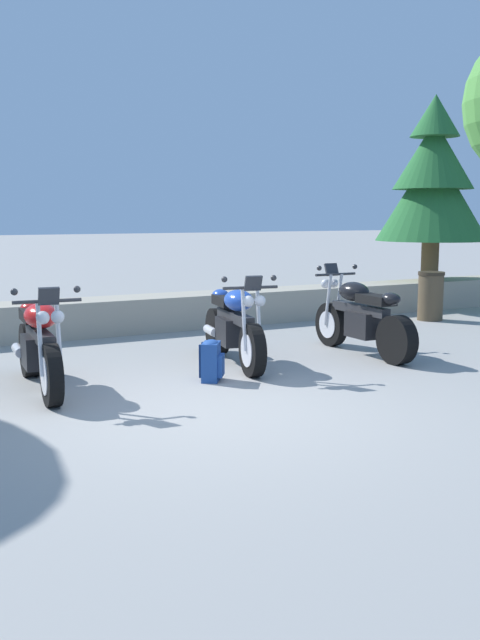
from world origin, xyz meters
The scene contains 8 objects.
ground_plane centered at (0.00, 0.00, 0.00)m, with size 120.00×120.00×0.00m, color gray.
stone_wall centered at (0.00, 4.80, 0.28)m, with size 36.00×0.80×0.55m, color #A89E89.
motorcycle_red_near_left centered at (-1.30, 1.53, 0.49)m, with size 0.67×2.07×1.18m.
motorcycle_blue_centre centered at (1.14, 1.74, 0.49)m, with size 0.70×2.06×1.18m.
motorcycle_black_far_right centered at (2.96, 1.55, 0.49)m, with size 0.67×2.06×1.18m.
rider_backpack centered at (0.51, 1.08, 0.24)m, with size 0.34×0.35×0.47m.
pine_tree_mid_left centered at (7.21, 4.89, 2.53)m, with size 2.20×2.20×3.63m.
trash_bin centered at (5.96, 3.48, 0.43)m, with size 0.46×0.46×0.86m.
Camera 1 is at (-2.90, -6.06, 1.87)m, focal length 40.18 mm.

